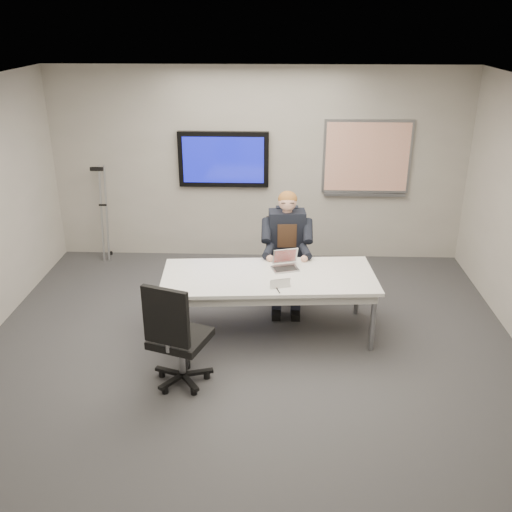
{
  "coord_description": "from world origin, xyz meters",
  "views": [
    {
      "loc": [
        0.28,
        -5.09,
        3.43
      ],
      "look_at": [
        0.06,
        0.71,
        0.95
      ],
      "focal_mm": 40.0,
      "sensor_mm": 36.0,
      "label": 1
    }
  ],
  "objects_px": {
    "seated_person": "(286,262)",
    "laptop": "(285,263)",
    "office_chair_far": "(285,272)",
    "office_chair_near": "(179,354)",
    "conference_table": "(269,282)"
  },
  "relations": [
    {
      "from": "office_chair_far",
      "to": "seated_person",
      "type": "height_order",
      "value": "seated_person"
    },
    {
      "from": "office_chair_near",
      "to": "office_chair_far",
      "type": "bearing_deg",
      "value": -98.26
    },
    {
      "from": "office_chair_far",
      "to": "office_chair_near",
      "type": "distance_m",
      "value": 2.28
    },
    {
      "from": "conference_table",
      "to": "office_chair_far",
      "type": "bearing_deg",
      "value": 74.38
    },
    {
      "from": "conference_table",
      "to": "office_chair_near",
      "type": "distance_m",
      "value": 1.39
    },
    {
      "from": "seated_person",
      "to": "laptop",
      "type": "xyz_separation_m",
      "value": [
        -0.02,
        -0.49,
        0.2
      ]
    },
    {
      "from": "office_chair_near",
      "to": "seated_person",
      "type": "xyz_separation_m",
      "value": [
        1.07,
        1.76,
        0.22
      ]
    },
    {
      "from": "seated_person",
      "to": "laptop",
      "type": "distance_m",
      "value": 0.53
    },
    {
      "from": "office_chair_near",
      "to": "laptop",
      "type": "xyz_separation_m",
      "value": [
        1.04,
        1.27,
        0.42
      ]
    },
    {
      "from": "laptop",
      "to": "office_chair_far",
      "type": "bearing_deg",
      "value": 72.23
    },
    {
      "from": "office_chair_near",
      "to": "laptop",
      "type": "distance_m",
      "value": 1.7
    },
    {
      "from": "office_chair_near",
      "to": "seated_person",
      "type": "bearing_deg",
      "value": -101.93
    },
    {
      "from": "laptop",
      "to": "office_chair_near",
      "type": "bearing_deg",
      "value": -146.11
    },
    {
      "from": "office_chair_near",
      "to": "laptop",
      "type": "bearing_deg",
      "value": -110.0
    },
    {
      "from": "office_chair_far",
      "to": "laptop",
      "type": "relative_size",
      "value": 3.0
    }
  ]
}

